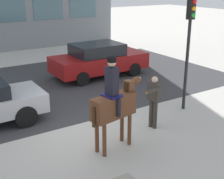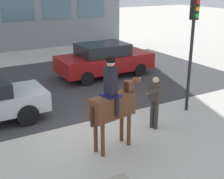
% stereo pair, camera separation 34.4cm
% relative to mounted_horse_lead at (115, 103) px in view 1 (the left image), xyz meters
% --- Properties ---
extents(ground_plane, '(80.00, 80.00, 0.00)m').
position_rel_mounted_horse_lead_xyz_m(ground_plane, '(-0.11, 1.42, -1.34)').
color(ground_plane, beige).
extents(road_surface, '(18.04, 8.50, 0.01)m').
position_rel_mounted_horse_lead_xyz_m(road_surface, '(-0.11, 6.17, -1.34)').
color(road_surface, '#38383A').
rests_on(road_surface, ground_plane).
extents(mounted_horse_lead, '(1.75, 0.66, 2.61)m').
position_rel_mounted_horse_lead_xyz_m(mounted_horse_lead, '(0.00, 0.00, 0.00)').
color(mounted_horse_lead, '#59331E').
rests_on(mounted_horse_lead, ground_plane).
extents(pedestrian_bystander, '(0.81, 0.58, 1.70)m').
position_rel_mounted_horse_lead_xyz_m(pedestrian_bystander, '(1.72, 0.41, -0.34)').
color(pedestrian_bystander, '#332D28').
rests_on(pedestrian_bystander, ground_plane).
extents(street_car_far_lane, '(4.61, 2.06, 1.61)m').
position_rel_mounted_horse_lead_xyz_m(street_car_far_lane, '(3.18, 6.30, -0.51)').
color(street_car_far_lane, maroon).
rests_on(street_car_far_lane, ground_plane).
extents(traffic_light, '(0.24, 0.29, 3.94)m').
position_rel_mounted_horse_lead_xyz_m(traffic_light, '(3.67, 1.00, 1.31)').
color(traffic_light, black).
rests_on(traffic_light, ground_plane).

